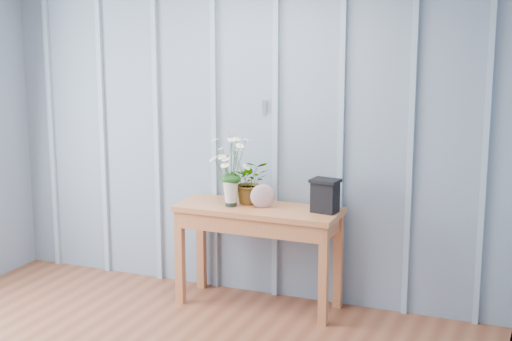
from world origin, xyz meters
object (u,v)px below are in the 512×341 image
at_px(carved_box, 325,195).
at_px(sideboard, 259,222).
at_px(daisy_vase, 231,162).
at_px(felt_disc_vessel, 263,196).

bearing_deg(carved_box, sideboard, -175.32).
xyz_separation_m(sideboard, daisy_vase, (-0.20, -0.05, 0.44)).
bearing_deg(felt_disc_vessel, carved_box, -20.56).
bearing_deg(felt_disc_vessel, sideboard, 128.65).
bearing_deg(daisy_vase, felt_disc_vessel, 8.37).
relative_size(daisy_vase, felt_disc_vessel, 3.00).
relative_size(sideboard, carved_box, 5.03).
bearing_deg(sideboard, felt_disc_vessel, -23.69).
height_order(sideboard, felt_disc_vessel, felt_disc_vessel).
relative_size(sideboard, felt_disc_vessel, 6.81).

